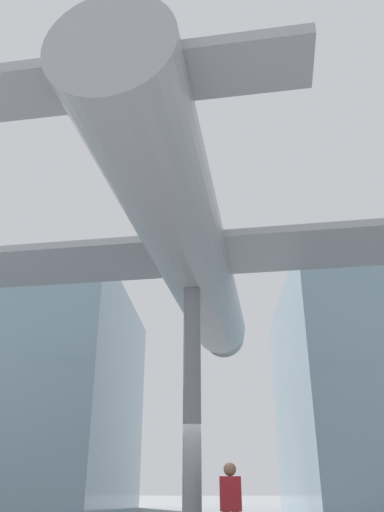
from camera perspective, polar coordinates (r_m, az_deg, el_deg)
glass_pavilion_left at (r=25.77m, az=-18.99°, el=-15.08°), size 9.87×12.21×10.40m
support_pylon_central at (r=11.59m, az=0.00°, el=-17.13°), size 0.41×0.41×5.64m
suspended_airplane at (r=12.85m, az=0.19°, el=-0.43°), size 16.74×15.39×3.33m
visitor_person at (r=11.06m, az=4.45°, el=-26.23°), size 0.43×0.29×1.72m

